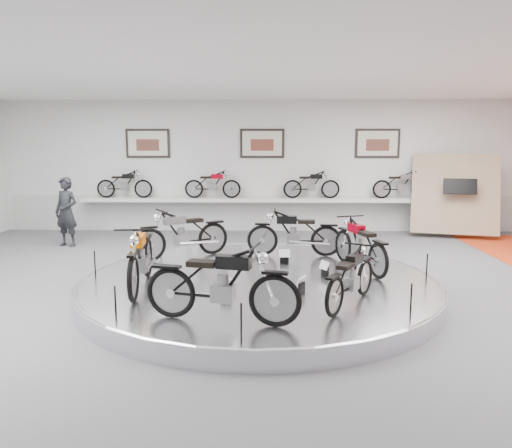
{
  "coord_description": "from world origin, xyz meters",
  "views": [
    {
      "loc": [
        0.13,
        -8.41,
        2.71
      ],
      "look_at": [
        -0.06,
        0.6,
        1.24
      ],
      "focal_mm": 35.0,
      "sensor_mm": 36.0,
      "label": 1
    }
  ],
  "objects_px": {
    "bike_e": "(222,283)",
    "bike_f": "(351,277)",
    "visitor": "(66,212)",
    "shelf": "(262,200)",
    "bike_d": "(141,256)",
    "bike_a": "(360,244)",
    "display_platform": "(259,286)",
    "bike_b": "(294,233)",
    "bike_c": "(182,233)"
  },
  "relations": [
    {
      "from": "bike_e",
      "to": "bike_f",
      "type": "distance_m",
      "value": 2.01
    },
    {
      "from": "bike_f",
      "to": "visitor",
      "type": "height_order",
      "value": "visitor"
    },
    {
      "from": "shelf",
      "to": "bike_d",
      "type": "distance_m",
      "value": 7.34
    },
    {
      "from": "bike_d",
      "to": "bike_a",
      "type": "bearing_deg",
      "value": 103.9
    },
    {
      "from": "display_platform",
      "to": "bike_f",
      "type": "distance_m",
      "value": 2.13
    },
    {
      "from": "shelf",
      "to": "bike_b",
      "type": "bearing_deg",
      "value": -80.89
    },
    {
      "from": "display_platform",
      "to": "bike_e",
      "type": "distance_m",
      "value": 2.4
    },
    {
      "from": "bike_a",
      "to": "bike_e",
      "type": "relative_size",
      "value": 0.92
    },
    {
      "from": "bike_f",
      "to": "shelf",
      "type": "bearing_deg",
      "value": 41.12
    },
    {
      "from": "display_platform",
      "to": "bike_a",
      "type": "relative_size",
      "value": 3.76
    },
    {
      "from": "bike_c",
      "to": "display_platform",
      "type": "bearing_deg",
      "value": 103.63
    },
    {
      "from": "bike_a",
      "to": "bike_f",
      "type": "xyz_separation_m",
      "value": [
        -0.53,
        -2.15,
        -0.06
      ]
    },
    {
      "from": "bike_b",
      "to": "bike_d",
      "type": "xyz_separation_m",
      "value": [
        -2.69,
        -2.5,
        0.04
      ]
    },
    {
      "from": "bike_b",
      "to": "bike_e",
      "type": "xyz_separation_m",
      "value": [
        -1.2,
        -4.07,
        0.04
      ]
    },
    {
      "from": "bike_c",
      "to": "bike_e",
      "type": "relative_size",
      "value": 0.97
    },
    {
      "from": "bike_c",
      "to": "bike_f",
      "type": "relative_size",
      "value": 1.2
    },
    {
      "from": "display_platform",
      "to": "bike_b",
      "type": "height_order",
      "value": "bike_b"
    },
    {
      "from": "display_platform",
      "to": "bike_e",
      "type": "xyz_separation_m",
      "value": [
        -0.47,
        -2.25,
        0.69
      ]
    },
    {
      "from": "bike_a",
      "to": "bike_f",
      "type": "height_order",
      "value": "bike_a"
    },
    {
      "from": "shelf",
      "to": "bike_f",
      "type": "relative_size",
      "value": 7.33
    },
    {
      "from": "bike_c",
      "to": "bike_e",
      "type": "height_order",
      "value": "bike_e"
    },
    {
      "from": "bike_a",
      "to": "bike_c",
      "type": "distance_m",
      "value": 3.67
    },
    {
      "from": "bike_a",
      "to": "bike_c",
      "type": "xyz_separation_m",
      "value": [
        -3.56,
        0.92,
        0.03
      ]
    },
    {
      "from": "bike_a",
      "to": "bike_e",
      "type": "distance_m",
      "value": 3.76
    },
    {
      "from": "shelf",
      "to": "visitor",
      "type": "distance_m",
      "value": 5.59
    },
    {
      "from": "bike_e",
      "to": "visitor",
      "type": "bearing_deg",
      "value": 138.86
    },
    {
      "from": "bike_e",
      "to": "bike_b",
      "type": "bearing_deg",
      "value": 86.48
    },
    {
      "from": "visitor",
      "to": "bike_d",
      "type": "bearing_deg",
      "value": -37.69
    },
    {
      "from": "bike_d",
      "to": "display_platform",
      "type": "bearing_deg",
      "value": 103.97
    },
    {
      "from": "shelf",
      "to": "bike_d",
      "type": "relative_size",
      "value": 5.9
    },
    {
      "from": "display_platform",
      "to": "bike_e",
      "type": "bearing_deg",
      "value": -101.75
    },
    {
      "from": "bike_b",
      "to": "bike_f",
      "type": "height_order",
      "value": "bike_b"
    },
    {
      "from": "bike_b",
      "to": "bike_e",
      "type": "relative_size",
      "value": 0.93
    },
    {
      "from": "bike_b",
      "to": "bike_e",
      "type": "height_order",
      "value": "bike_e"
    },
    {
      "from": "bike_b",
      "to": "visitor",
      "type": "relative_size",
      "value": 0.94
    },
    {
      "from": "bike_b",
      "to": "shelf",
      "type": "bearing_deg",
      "value": -77.8
    },
    {
      "from": "bike_f",
      "to": "visitor",
      "type": "bearing_deg",
      "value": 80.05
    },
    {
      "from": "bike_b",
      "to": "display_platform",
      "type": "bearing_deg",
      "value": 71.19
    },
    {
      "from": "shelf",
      "to": "bike_c",
      "type": "height_order",
      "value": "bike_c"
    },
    {
      "from": "bike_e",
      "to": "bike_f",
      "type": "relative_size",
      "value": 1.23
    },
    {
      "from": "bike_b",
      "to": "bike_f",
      "type": "bearing_deg",
      "value": 104.33
    },
    {
      "from": "visitor",
      "to": "bike_b",
      "type": "bearing_deg",
      "value": -2.89
    },
    {
      "from": "bike_b",
      "to": "bike_c",
      "type": "bearing_deg",
      "value": 9.19
    },
    {
      "from": "bike_c",
      "to": "visitor",
      "type": "distance_m",
      "value": 4.38
    },
    {
      "from": "bike_d",
      "to": "bike_c",
      "type": "bearing_deg",
      "value": 166.91
    },
    {
      "from": "bike_a",
      "to": "bike_b",
      "type": "bearing_deg",
      "value": 27.19
    },
    {
      "from": "bike_d",
      "to": "bike_b",
      "type": "bearing_deg",
      "value": 127.88
    },
    {
      "from": "bike_f",
      "to": "display_platform",
      "type": "bearing_deg",
      "value": 74.09
    },
    {
      "from": "display_platform",
      "to": "bike_e",
      "type": "height_order",
      "value": "bike_e"
    },
    {
      "from": "bike_b",
      "to": "bike_f",
      "type": "relative_size",
      "value": 1.15
    }
  ]
}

